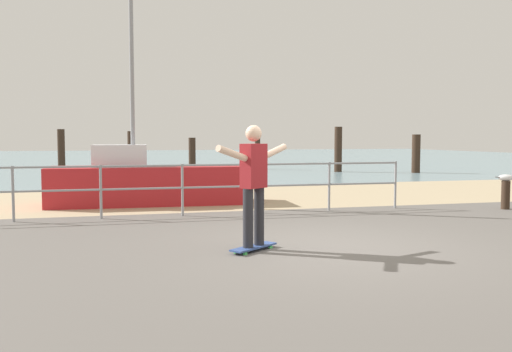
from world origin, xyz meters
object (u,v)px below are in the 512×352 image
at_px(skateboard, 254,247).
at_px(skateboarder, 254,178).
at_px(seagull, 507,177).
at_px(sailboat, 154,182).
at_px(bollard_short, 506,195).

bearing_deg(skateboard, skateboarder, -0.26).
bearing_deg(seagull, skateboarder, -155.86).
bearing_deg(sailboat, skateboard, -80.75).
distance_m(sailboat, bollard_short, 7.84).
xyz_separation_m(skateboard, skateboarder, (0.00, -0.00, 0.95)).
relative_size(skateboarder, seagull, 3.71).
relative_size(sailboat, skateboarder, 3.23).
height_order(skateboard, seagull, seagull).
relative_size(bollard_short, seagull, 1.42).
distance_m(skateboard, bollard_short, 6.97).
bearing_deg(seagull, skateboard, -155.86).
relative_size(sailboat, seagull, 11.99).
distance_m(sailboat, skateboard, 5.84).
bearing_deg(skateboarder, sailboat, 99.25).
height_order(sailboat, seagull, sailboat).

